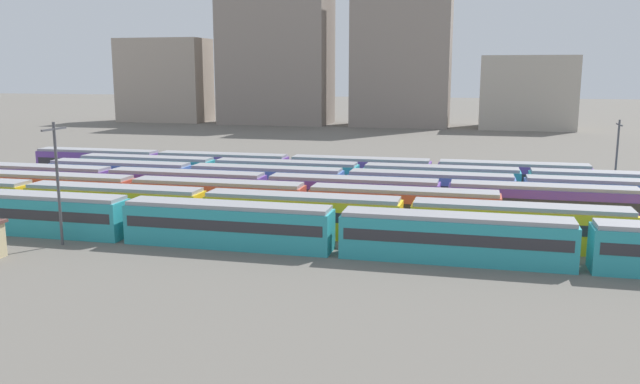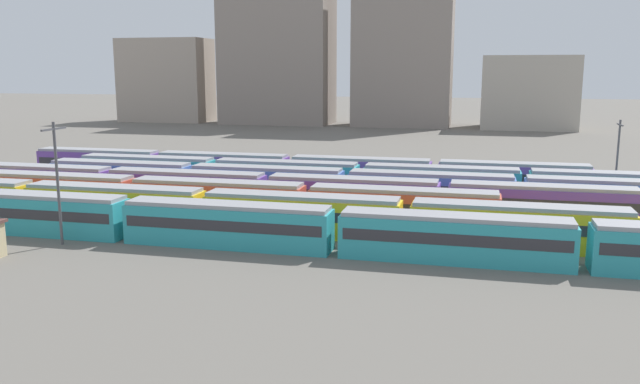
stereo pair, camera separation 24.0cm
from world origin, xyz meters
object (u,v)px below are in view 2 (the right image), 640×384
catenary_pole_0 (57,178)px  catenary_pole_1 (618,152)px  train_track_0 (336,231)px  train_track_5 (525,185)px  train_track_1 (406,220)px  train_track_4 (346,186)px  train_track_6 (290,169)px  train_track_3 (267,191)px  train_track_2 (218,198)px

catenary_pole_0 → catenary_pole_1: 62.90m
train_track_0 → train_track_5: (16.31, 26.00, 0.00)m
train_track_5 → train_track_1: bearing=-118.3°
train_track_0 → train_track_5: bearing=57.9°
train_track_4 → train_track_0: bearing=-80.7°
train_track_4 → train_track_6: same height
train_track_1 → train_track_5: 23.63m
train_track_1 → train_track_4: (-8.53, 15.60, 0.00)m
train_track_0 → train_track_5: 30.69m
catenary_pole_0 → train_track_3: bearing=56.2°
train_track_2 → catenary_pole_0: 16.47m
train_track_6 → catenary_pole_0: (-10.42, -34.13, 3.93)m
train_track_0 → catenary_pole_0: bearing=-172.9°
train_track_3 → catenary_pole_0: (-12.42, -18.53, 3.93)m
catenary_pole_0 → catenary_pole_1: (50.89, 36.96, -0.83)m
train_track_0 → train_track_4: size_ratio=1.00×
train_track_2 → catenary_pole_1: 48.34m
train_track_4 → catenary_pole_0: bearing=-130.2°
train_track_0 → train_track_3: 19.14m
train_track_5 → catenary_pole_0: size_ratio=10.67×
train_track_4 → train_track_2: bearing=-137.2°
train_track_2 → train_track_4: 15.32m
train_track_4 → catenary_pole_1: (30.81, 13.23, 3.10)m
train_track_3 → train_track_6: (-1.99, 15.60, 0.00)m
train_track_3 → train_track_6: same height
train_track_2 → train_track_6: 20.86m
train_track_3 → catenary_pole_1: 42.77m
train_track_5 → train_track_6: size_ratio=1.51×
train_track_3 → train_track_6: bearing=97.3°
train_track_4 → train_track_5: 20.41m
train_track_3 → catenary_pole_0: catenary_pole_0 is taller
train_track_3 → catenary_pole_0: bearing=-123.8°
train_track_2 → catenary_pole_1: bearing=29.3°
train_track_1 → train_track_4: bearing=118.7°
train_track_0 → train_track_2: (-14.67, 10.40, -0.00)m
train_track_2 → train_track_3: 6.32m
train_track_1 → train_track_2: size_ratio=2.02×
train_track_2 → train_track_3: same height
train_track_4 → catenary_pole_0: catenary_pole_0 is taller
train_track_0 → train_track_6: (-13.07, 31.20, 0.00)m
train_track_4 → catenary_pole_1: 33.68m
train_track_4 → train_track_6: bearing=132.9°
train_track_3 → train_track_1: bearing=-32.7°
train_track_2 → catenary_pole_1: size_ratio=6.24×
train_track_4 → train_track_5: size_ratio=0.66×
train_track_1 → train_track_2: (-19.77, 5.20, -0.00)m
train_track_1 → train_track_3: (-16.19, 10.40, 0.00)m
catenary_pole_1 → train_track_4: bearing=-156.8°
train_track_3 → train_track_4: bearing=34.2°
train_track_6 → train_track_1: bearing=-55.0°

